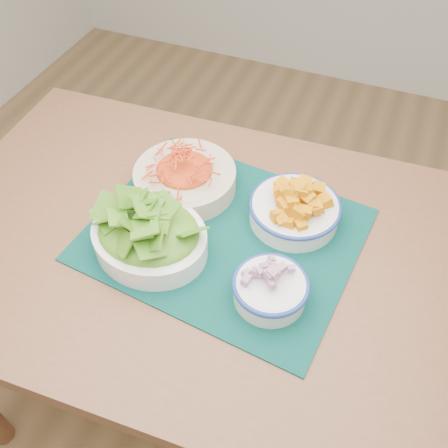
% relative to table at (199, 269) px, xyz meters
% --- Properties ---
extents(ground, '(4.00, 4.00, 0.00)m').
position_rel_table_xyz_m(ground, '(0.14, -0.06, -0.65)').
color(ground, '#9A764A').
rests_on(ground, ground).
extents(table, '(1.21, 0.83, 0.75)m').
position_rel_table_xyz_m(table, '(0.00, 0.00, 0.00)').
color(table, brown).
rests_on(table, ground).
extents(placemat, '(0.58, 0.49, 0.00)m').
position_rel_table_xyz_m(placemat, '(0.05, 0.03, 0.10)').
color(placemat, black).
rests_on(placemat, table).
extents(carrot_bowl, '(0.25, 0.25, 0.08)m').
position_rel_table_xyz_m(carrot_bowl, '(-0.09, 0.13, 0.14)').
color(carrot_bowl, beige).
rests_on(carrot_bowl, placemat).
extents(squash_bowl, '(0.25, 0.25, 0.09)m').
position_rel_table_xyz_m(squash_bowl, '(0.17, 0.13, 0.15)').
color(squash_bowl, white).
rests_on(squash_bowl, placemat).
extents(lettuce_bowl, '(0.27, 0.24, 0.12)m').
position_rel_table_xyz_m(lettuce_bowl, '(-0.08, -0.06, 0.16)').
color(lettuce_bowl, white).
rests_on(lettuce_bowl, placemat).
extents(onion_bowl, '(0.16, 0.16, 0.07)m').
position_rel_table_xyz_m(onion_bowl, '(0.18, -0.08, 0.14)').
color(onion_bowl, white).
rests_on(onion_bowl, placemat).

